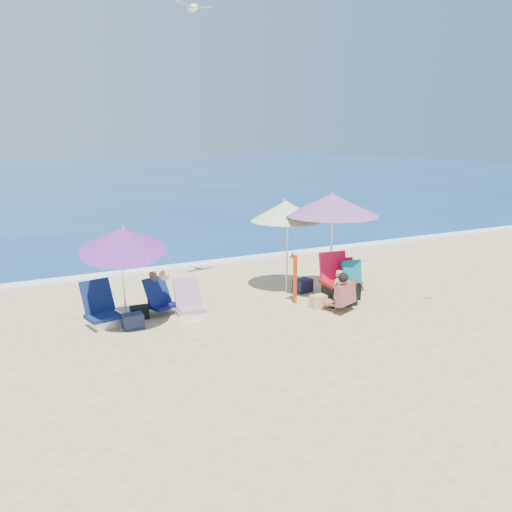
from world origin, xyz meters
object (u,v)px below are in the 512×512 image
chair_navy (104,314)px  chair_rainbow (190,307)px  umbrella_striped (286,211)px  umbrella_blue (122,239)px  furled_umbrella (295,274)px  camp_chair_right (347,284)px  seagull (193,8)px  person_left (156,292)px  camp_chair_left (338,289)px  person_center (341,292)px  umbrella_turquoise (332,205)px

chair_navy → chair_rainbow: chair_navy is taller
umbrella_striped → umbrella_blue: 3.97m
furled_umbrella → chair_navy: bearing=171.8°
chair_rainbow → camp_chair_right: bearing=-8.2°
umbrella_blue → seagull: seagull is taller
chair_navy → person_left: (1.09, 0.21, 0.21)m
umbrella_blue → furled_umbrella: size_ratio=1.81×
person_left → seagull: seagull is taller
chair_rainbow → camp_chair_left: camp_chair_left is taller
chair_navy → person_center: person_center is taller
camp_chair_left → furled_umbrella: bearing=151.5°
camp_chair_right → person_left: 4.08m
furled_umbrella → camp_chair_left: bearing=-28.5°
furled_umbrella → person_center: size_ratio=1.36×
furled_umbrella → person_center: furled_umbrella is taller
furled_umbrella → seagull: (-1.62, 1.32, 5.30)m
chair_navy → chair_rainbow: 1.62m
furled_umbrella → person_center: 1.06m
umbrella_blue → chair_rainbow: (1.29, 0.19, -1.51)m
chair_rainbow → umbrella_striped: bearing=14.6°
camp_chair_right → umbrella_turquoise: bearing=119.0°
person_center → seagull: bearing=134.7°
umbrella_striped → chair_rainbow: umbrella_striped is taller
umbrella_turquoise → person_center: 1.93m
umbrella_striped → furled_umbrella: bearing=-108.9°
camp_chair_left → chair_navy: bearing=168.0°
umbrella_blue → chair_navy: umbrella_blue is taller
camp_chair_right → seagull: 6.46m
person_center → person_left: 3.71m
camp_chair_left → person_left: bearing=161.3°
umbrella_turquoise → person_center: bearing=-113.9°
furled_umbrella → camp_chair_right: bearing=-13.6°
umbrella_blue → umbrella_turquoise: bearing=0.7°
camp_chair_right → umbrella_blue: bearing=176.3°
seagull → person_center: bearing=-45.3°
person_left → chair_navy: bearing=-168.9°
chair_navy → camp_chair_left: size_ratio=0.80×
camp_chair_right → chair_navy: bearing=170.6°
umbrella_blue → person_center: (4.12, -0.90, -1.29)m
chair_navy → chair_rainbow: (1.59, -0.34, -0.02)m
umbrella_turquoise → furled_umbrella: (-0.97, -0.08, -1.41)m
chair_navy → person_center: bearing=-18.0°
umbrella_turquoise → seagull: size_ratio=2.87×
chair_navy → seagull: bearing=18.8°
umbrella_striped → umbrella_turquoise: bearing=-50.5°
person_center → chair_navy: bearing=162.0°
umbrella_turquoise → camp_chair_right: umbrella_turquoise is taller
camp_chair_right → person_center: camp_chair_right is taller
umbrella_striped → seagull: 4.53m
umbrella_blue → person_left: bearing=43.1°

